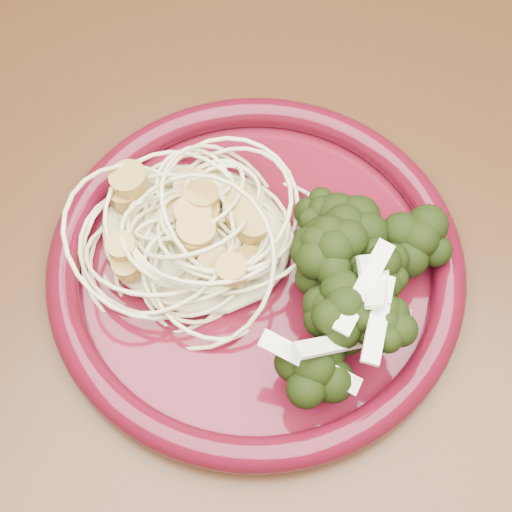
{
  "coord_description": "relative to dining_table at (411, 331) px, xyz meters",
  "views": [
    {
      "loc": [
        -0.01,
        -0.26,
        1.18
      ],
      "look_at": [
        -0.11,
        -0.05,
        0.77
      ],
      "focal_mm": 50.0,
      "sensor_mm": 36.0,
      "label": 1
    }
  ],
  "objects": [
    {
      "name": "dinner_plate",
      "position": [
        -0.11,
        -0.05,
        0.11
      ],
      "size": [
        0.28,
        0.28,
        0.02
      ],
      "rotation": [
        0.0,
        0.0,
        0.01
      ],
      "color": "#4F0B18",
      "rests_on": "dining_table"
    },
    {
      "name": "dining_table",
      "position": [
        0.0,
        0.0,
        0.0
      ],
      "size": [
        1.2,
        0.8,
        0.75
      ],
      "color": "#472814",
      "rests_on": "ground"
    },
    {
      "name": "broccoli_pile",
      "position": [
        -0.06,
        -0.05,
        0.13
      ],
      "size": [
        0.1,
        0.16,
        0.06
      ],
      "primitive_type": "ellipsoid",
      "rotation": [
        0.0,
        0.0,
        0.01
      ],
      "color": "black",
      "rests_on": "dinner_plate"
    },
    {
      "name": "scallop_cluster",
      "position": [
        -0.16,
        -0.05,
        0.16
      ],
      "size": [
        0.13,
        0.13,
        0.04
      ],
      "primitive_type": null,
      "rotation": [
        0.0,
        0.0,
        0.01
      ],
      "color": "#BC9745",
      "rests_on": "spaghetti_pile"
    },
    {
      "name": "spaghetti_pile",
      "position": [
        -0.16,
        -0.05,
        0.12
      ],
      "size": [
        0.14,
        0.12,
        0.03
      ],
      "primitive_type": "ellipsoid",
      "rotation": [
        0.0,
        0.0,
        0.01
      ],
      "color": "beige",
      "rests_on": "dinner_plate"
    },
    {
      "name": "onion_garnish",
      "position": [
        -0.06,
        -0.05,
        0.17
      ],
      "size": [
        0.07,
        0.1,
        0.06
      ],
      "primitive_type": null,
      "rotation": [
        0.0,
        0.0,
        0.01
      ],
      "color": "#EFE8C9",
      "rests_on": "broccoli_pile"
    }
  ]
}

